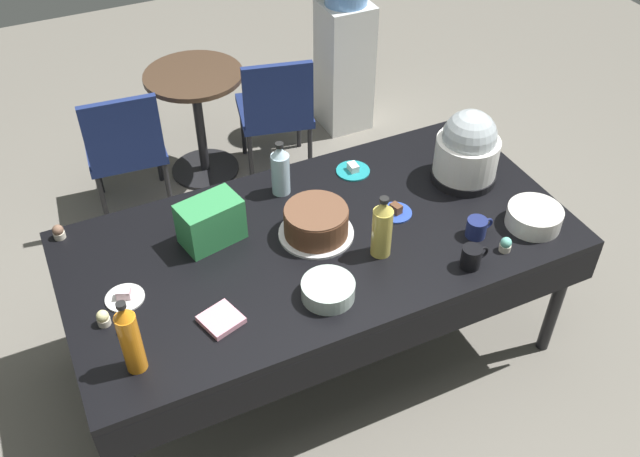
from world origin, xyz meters
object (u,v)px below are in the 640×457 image
dessert_plate_cobalt (395,211)px  water_cooler (345,48)px  frosted_layer_cake (316,223)px  dessert_plate_teal (353,170)px  soda_carton (211,222)px  round_cafe_table (197,105)px  coffee_mug_black (472,257)px  soda_bottle_ginger_ale (382,228)px  potluck_table (320,248)px  cupcake_cocoa (129,326)px  soda_bottle_water (280,170)px  maroon_chair_right (276,108)px  ceramic_snack_bowl (534,217)px  coffee_mug_navy (477,228)px  cupcake_berry (506,245)px  dessert_plate_white (124,296)px  slow_cooker (467,149)px  soda_bottle_orange_juice (130,339)px  cupcake_rose (103,318)px  cupcake_lemon (59,232)px  maroon_chair_left (125,145)px  glass_salad_bowl (328,290)px

dessert_plate_cobalt → water_cooler: water_cooler is taller
frosted_layer_cake → water_cooler: water_cooler is taller
frosted_layer_cake → dessert_plate_teal: size_ratio=2.01×
soda_carton → round_cafe_table: bearing=63.9°
coffee_mug_black → soda_bottle_ginger_ale: bearing=142.4°
potluck_table → cupcake_cocoa: cupcake_cocoa is taller
soda_bottle_water → round_cafe_table: soda_bottle_water is taller
coffee_mug_black → maroon_chair_right: bearing=93.2°
ceramic_snack_bowl → round_cafe_table: 2.23m
coffee_mug_navy → water_cooler: size_ratio=0.10×
ceramic_snack_bowl → coffee_mug_black: coffee_mug_black is taller
dessert_plate_teal → cupcake_berry: bearing=-67.0°
frosted_layer_cake → ceramic_snack_bowl: frosted_layer_cake is taller
potluck_table → coffee_mug_navy: coffee_mug_navy is taller
dessert_plate_white → cupcake_berry: (1.53, -0.41, 0.02)m
slow_cooker → soda_bottle_orange_juice: slow_cooker is taller
cupcake_rose → cupcake_lemon: size_ratio=1.00×
slow_cooker → maroon_chair_left: bearing=134.8°
coffee_mug_black → maroon_chair_left: (-1.05, 1.88, -0.31)m
ceramic_snack_bowl → maroon_chair_right: bearing=105.8°
soda_bottle_water → round_cafe_table: 1.37m
ceramic_snack_bowl → cupcake_cocoa: ceramic_snack_bowl is taller
glass_salad_bowl → cupcake_rose: 0.87m
cupcake_rose → soda_carton: soda_carton is taller
frosted_layer_cake → cupcake_lemon: bearing=155.9°
maroon_chair_left → maroon_chair_right: 0.94m
glass_salad_bowl → dessert_plate_white: 0.81m
dessert_plate_white → cupcake_berry: cupcake_berry is taller
coffee_mug_black → soda_carton: soda_carton is taller
cupcake_lemon → soda_carton: (0.60, -0.29, 0.07)m
maroon_chair_right → water_cooler: 0.75m
soda_bottle_water → water_cooler: (1.07, 1.45, -0.29)m
coffee_mug_black → water_cooler: 2.32m
dessert_plate_cobalt → cupcake_berry: (0.30, -0.41, 0.02)m
maroon_chair_right → soda_bottle_orange_juice: bearing=-125.2°
glass_salad_bowl → dessert_plate_teal: 0.84m
soda_bottle_water → soda_bottle_ginger_ale: bearing=-68.8°
cupcake_lemon → frosted_layer_cake: bearing=-24.1°
ceramic_snack_bowl → cupcake_rose: ceramic_snack_bowl is taller
soda_bottle_orange_juice → coffee_mug_navy: soda_bottle_orange_juice is taller
cupcake_cocoa → soda_bottle_orange_juice: (-0.01, -0.17, 0.12)m
cupcake_lemon → soda_carton: 0.67m
dessert_plate_white → potluck_table: bearing=-0.3°
slow_cooker → soda_carton: slow_cooker is taller
water_cooler → cupcake_berry: bearing=-99.3°
glass_salad_bowl → dessert_plate_cobalt: bearing=33.9°
cupcake_berry → soda_bottle_orange_juice: soda_bottle_orange_juice is taller
dessert_plate_teal → maroon_chair_left: bearing=129.6°
cupcake_berry → soda_bottle_water: (-0.70, 0.78, 0.09)m
soda_bottle_orange_juice → coffee_mug_black: soda_bottle_orange_juice is taller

